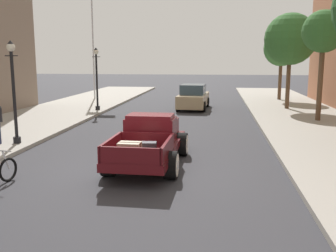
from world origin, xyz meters
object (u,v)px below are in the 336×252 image
(street_lamp_near, at_px, (13,84))
(street_lamp_far, at_px, (97,74))
(car_background_tan, at_px, (193,98))
(street_tree_third, at_px, (290,39))
(hotrod_truck_maroon, at_px, (150,140))
(street_tree_second, at_px, (324,33))
(flagpole, at_px, (95,27))
(street_tree_farthest, at_px, (282,49))

(street_lamp_near, xyz_separation_m, street_lamp_far, (0.12, 9.78, 0.00))
(car_background_tan, distance_m, street_lamp_far, 6.50)
(car_background_tan, xyz_separation_m, street_tree_third, (6.07, -0.02, 3.76))
(hotrod_truck_maroon, xyz_separation_m, street_tree_second, (7.37, 8.79, 3.87))
(street_tree_third, bearing_deg, street_lamp_far, -169.50)
(flagpole, xyz_separation_m, street_tree_second, (14.90, -9.53, -1.15))
(street_tree_second, relative_size, street_tree_third, 0.93)
(hotrod_truck_maroon, xyz_separation_m, street_tree_farthest, (6.99, 19.21, 3.33))
(street_lamp_far, bearing_deg, street_tree_second, -11.54)
(street_tree_farthest, bearing_deg, street_lamp_far, -147.57)
(street_lamp_near, height_order, street_tree_third, street_tree_third)
(street_lamp_near, relative_size, street_tree_farthest, 0.72)
(street_lamp_near, distance_m, street_lamp_far, 9.78)
(hotrod_truck_maroon, relative_size, street_tree_third, 0.83)
(street_tree_second, bearing_deg, street_tree_farthest, 92.12)
(car_background_tan, distance_m, street_tree_farthest, 9.15)
(car_background_tan, distance_m, flagpole, 10.60)
(street_tree_second, relative_size, street_tree_farthest, 1.05)
(street_tree_farthest, bearing_deg, street_tree_second, -87.88)
(car_background_tan, relative_size, street_lamp_far, 1.14)
(street_tree_second, height_order, street_tree_farthest, street_tree_second)
(hotrod_truck_maroon, bearing_deg, street_tree_farthest, 70.01)
(car_background_tan, relative_size, street_tree_second, 0.78)
(street_lamp_near, distance_m, flagpole, 17.18)
(hotrod_truck_maroon, height_order, flagpole, flagpole)
(street_lamp_far, bearing_deg, car_background_tan, 20.83)
(street_tree_farthest, bearing_deg, hotrod_truck_maroon, -109.99)
(street_lamp_near, height_order, street_tree_second, street_tree_second)
(hotrod_truck_maroon, bearing_deg, street_lamp_near, 163.59)
(street_tree_second, bearing_deg, hotrod_truck_maroon, -130.01)
(street_lamp_near, xyz_separation_m, street_tree_second, (12.83, 7.18, 2.24))
(car_background_tan, distance_m, street_tree_third, 7.14)
(flagpole, xyz_separation_m, street_tree_third, (14.15, -4.72, -1.25))
(car_background_tan, bearing_deg, street_tree_second, -35.32)
(flagpole, height_order, street_tree_farthest, flagpole)
(street_lamp_near, xyz_separation_m, street_tree_farthest, (12.44, 17.61, 1.70))
(car_background_tan, height_order, street_tree_second, street_tree_second)
(street_tree_farthest, bearing_deg, street_tree_third, -93.78)
(street_lamp_far, relative_size, street_tree_farthest, 0.72)
(street_tree_third, bearing_deg, hotrod_truck_maroon, -115.96)
(flagpole, bearing_deg, street_lamp_near, -82.92)
(hotrod_truck_maroon, relative_size, street_tree_second, 0.89)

